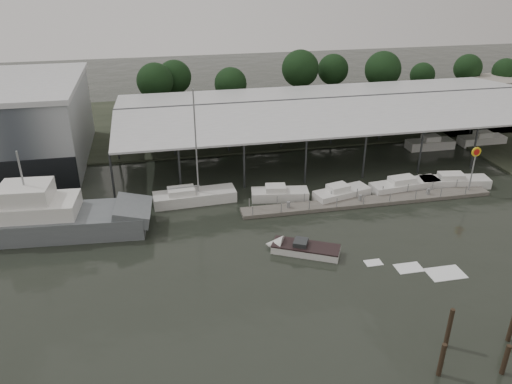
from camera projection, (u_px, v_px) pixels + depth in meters
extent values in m
plane|color=black|center=(251.00, 271.00, 42.59)|extent=(200.00, 200.00, 0.00)
cube|color=#393F2F|center=(200.00, 122.00, 79.61)|extent=(140.00, 30.00, 0.30)
cube|color=#303335|center=(334.00, 98.00, 67.46)|extent=(58.00, 0.40, 0.30)
cylinder|color=#303335|center=(112.00, 176.00, 53.78)|extent=(0.24, 0.24, 5.50)
cylinder|color=#303335|center=(120.00, 115.00, 74.07)|extent=(0.24, 0.24, 5.50)
cylinder|color=#303335|center=(471.00, 95.00, 84.61)|extent=(0.24, 0.24, 5.50)
cube|color=slate|center=(368.00, 201.00, 54.06)|extent=(28.00, 2.00, 0.40)
cylinder|color=gray|center=(253.00, 212.00, 50.64)|extent=(0.10, 0.10, 1.20)
cylinder|color=gray|center=(472.00, 183.00, 56.95)|extent=(0.10, 0.10, 1.20)
cube|color=gray|center=(360.00, 198.00, 53.66)|extent=(0.30, 0.30, 0.70)
cylinder|color=gray|center=(472.00, 173.00, 55.24)|extent=(0.16, 0.16, 5.00)
cylinder|color=yellow|center=(476.00, 152.00, 54.15)|extent=(1.10, 0.12, 1.10)
cylinder|color=red|center=(477.00, 152.00, 54.09)|extent=(0.70, 0.05, 0.70)
cube|color=gray|center=(497.00, 89.00, 91.43)|extent=(10.00, 8.00, 4.00)
cube|color=#585E62|center=(45.00, 225.00, 47.98)|extent=(19.37, 6.60, 2.40)
cube|color=#585E62|center=(133.00, 210.00, 48.52)|extent=(3.96, 5.25, 1.89)
cube|color=silver|center=(29.00, 209.00, 47.07)|extent=(9.24, 4.97, 1.80)
cube|color=silver|center=(26.00, 193.00, 46.33)|extent=(4.83, 4.02, 1.61)
cylinder|color=gray|center=(20.00, 169.00, 45.29)|extent=(0.18, 0.18, 3.50)
cube|color=silver|center=(195.00, 198.00, 54.19)|extent=(9.00, 3.12, 1.40)
cube|color=silver|center=(181.00, 192.00, 53.47)|extent=(2.94, 1.96, 0.80)
cylinder|color=gray|center=(196.00, 144.00, 51.60)|extent=(0.16, 0.16, 11.54)
cylinder|color=gray|center=(183.00, 187.00, 53.31)|extent=(3.50, 0.33, 0.12)
cube|color=silver|center=(306.00, 250.00, 44.99)|extent=(6.29, 4.53, 0.90)
cone|color=silver|center=(274.00, 245.00, 45.70)|extent=(2.33, 2.51, 2.00)
cube|color=black|center=(306.00, 246.00, 44.82)|extent=(6.32, 4.58, 0.12)
cube|color=#303335|center=(301.00, 243.00, 44.82)|extent=(1.71, 1.79, 0.50)
cube|color=white|center=(373.00, 263.00, 43.69)|extent=(2.30, 1.50, 0.04)
cube|color=white|center=(409.00, 268.00, 42.97)|extent=(3.10, 2.00, 0.04)
cube|color=white|center=(445.00, 273.00, 42.26)|extent=(3.90, 2.50, 0.04)
cube|color=silver|center=(280.00, 195.00, 54.84)|extent=(6.46, 3.08, 1.10)
cube|color=silver|center=(276.00, 189.00, 54.40)|extent=(2.38, 1.90, 0.70)
cube|color=silver|center=(342.00, 194.00, 54.99)|extent=(6.71, 3.69, 1.10)
cube|color=silver|center=(338.00, 188.00, 54.55)|extent=(2.55, 2.10, 0.70)
cube|color=silver|center=(405.00, 186.00, 56.88)|extent=(8.47, 3.08, 1.10)
cube|color=silver|center=(402.00, 180.00, 56.45)|extent=(3.06, 1.91, 0.70)
cube|color=silver|center=(454.00, 182.00, 57.84)|extent=(8.19, 3.43, 1.10)
cube|color=silver|center=(451.00, 176.00, 57.40)|extent=(3.00, 2.03, 0.70)
cylinder|color=#2D2316|center=(504.00, 363.00, 31.88)|extent=(0.32, 0.32, 2.92)
cylinder|color=#2D2316|center=(441.00, 363.00, 31.71)|extent=(0.32, 0.32, 3.14)
cylinder|color=#2D2316|center=(448.00, 331.00, 33.92)|extent=(0.32, 0.32, 3.78)
cylinder|color=#2D2316|center=(511.00, 329.00, 34.52)|extent=(0.32, 0.32, 3.31)
cylinder|color=black|center=(157.00, 104.00, 81.86)|extent=(0.50, 0.50, 4.18)
sphere|color=#173314|center=(155.00, 81.00, 80.22)|extent=(5.85, 5.85, 5.85)
cylinder|color=black|center=(176.00, 98.00, 85.29)|extent=(0.50, 0.50, 4.05)
sphere|color=#173314|center=(174.00, 77.00, 83.71)|extent=(5.67, 5.67, 5.67)
cylinder|color=black|center=(231.00, 104.00, 82.64)|extent=(0.50, 0.50, 3.76)
sphere|color=#173314|center=(231.00, 84.00, 81.17)|extent=(5.27, 5.27, 5.27)
cylinder|color=black|center=(299.00, 92.00, 88.07)|extent=(0.50, 0.50, 4.58)
sphere|color=#173314|center=(300.00, 68.00, 86.28)|extent=(6.41, 6.41, 6.41)
cylinder|color=black|center=(332.00, 89.00, 91.35)|extent=(0.50, 0.50, 3.94)
sphere|color=#173314|center=(333.00, 69.00, 89.81)|extent=(5.51, 5.51, 5.51)
cylinder|color=black|center=(380.00, 92.00, 88.09)|extent=(0.50, 0.50, 4.46)
sphere|color=#173314|center=(383.00, 69.00, 86.35)|extent=(6.24, 6.24, 6.24)
cylinder|color=black|center=(420.00, 90.00, 91.89)|extent=(0.50, 0.50, 3.17)
sphere|color=#173314|center=(422.00, 75.00, 90.65)|extent=(4.44, 4.44, 4.44)
cylinder|color=black|center=(465.00, 86.00, 94.16)|extent=(0.50, 0.50, 3.66)
sphere|color=#173314|center=(468.00, 68.00, 92.73)|extent=(5.12, 5.12, 5.12)
cylinder|color=black|center=(502.00, 87.00, 93.98)|extent=(0.50, 0.50, 3.32)
sphere|color=#173314|center=(505.00, 71.00, 92.68)|extent=(4.65, 4.65, 4.65)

